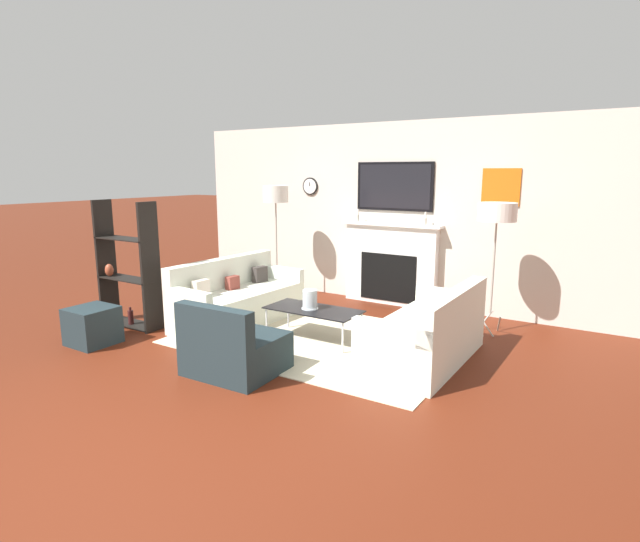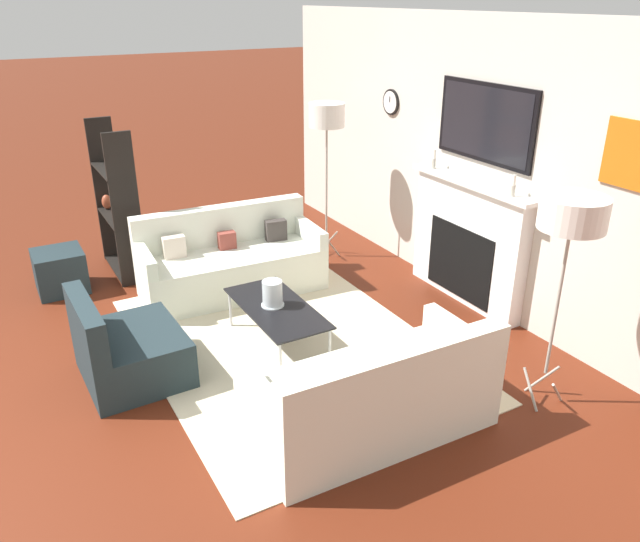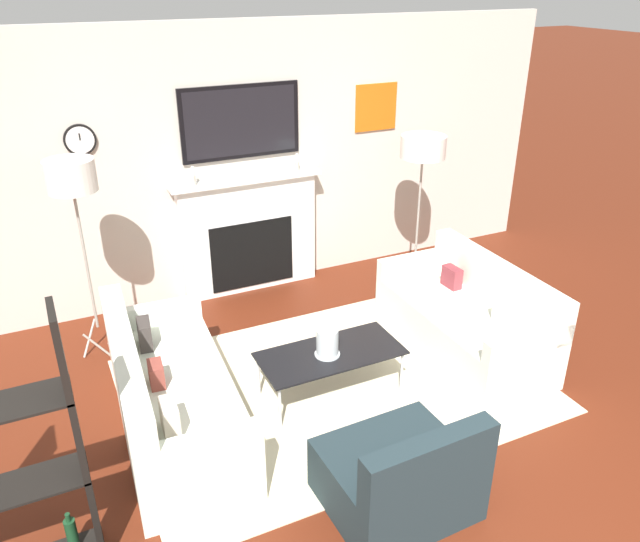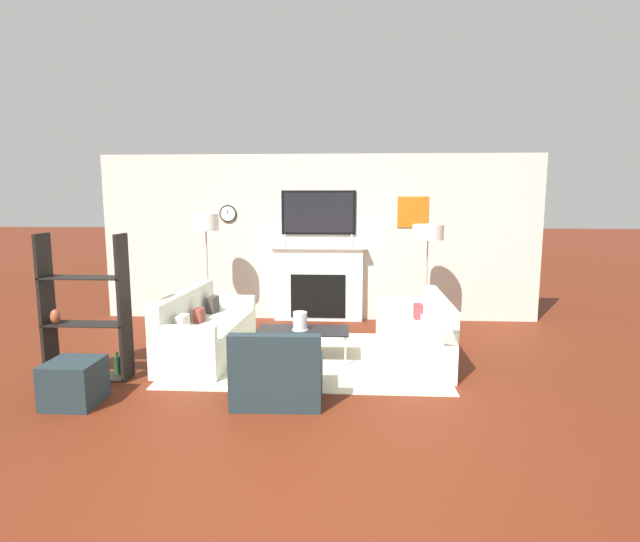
{
  "view_description": "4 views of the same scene",
  "coord_description": "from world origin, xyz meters",
  "px_view_note": "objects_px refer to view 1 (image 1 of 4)",
  "views": [
    {
      "loc": [
        3.02,
        -2.15,
        1.98
      ],
      "look_at": [
        -0.23,
        3.05,
        0.76
      ],
      "focal_mm": 28.0,
      "sensor_mm": 36.0,
      "label": 1
    },
    {
      "loc": [
        4.27,
        0.64,
        2.84
      ],
      "look_at": [
        0.22,
        2.91,
        0.77
      ],
      "focal_mm": 35.0,
      "sensor_mm": 36.0,
      "label": 2
    },
    {
      "loc": [
        -1.91,
        -1.05,
        3.09
      ],
      "look_at": [
        0.17,
        3.33,
        0.75
      ],
      "focal_mm": 35.0,
      "sensor_mm": 36.0,
      "label": 3
    },
    {
      "loc": [
        0.49,
        -3.34,
        2.01
      ],
      "look_at": [
        0.11,
        3.18,
        1.05
      ],
      "focal_mm": 28.0,
      "sensor_mm": 36.0,
      "label": 4
    }
  ],
  "objects_px": {
    "couch_right": "(428,335)",
    "floor_lamp_right": "(497,214)",
    "couch_left": "(237,300)",
    "floor_lamp_left": "(276,196)",
    "ottoman": "(93,326)",
    "shelf_unit": "(128,271)",
    "hurricane_candle": "(310,300)",
    "armchair": "(233,349)",
    "coffee_table": "(313,311)"
  },
  "relations": [
    {
      "from": "floor_lamp_left",
      "to": "floor_lamp_right",
      "type": "bearing_deg",
      "value": 0.0
    },
    {
      "from": "floor_lamp_right",
      "to": "ottoman",
      "type": "xyz_separation_m",
      "value": [
        -3.83,
        -2.87,
        -1.27
      ]
    },
    {
      "from": "couch_right",
      "to": "coffee_table",
      "type": "xyz_separation_m",
      "value": [
        -1.39,
        -0.07,
        0.07
      ]
    },
    {
      "from": "floor_lamp_left",
      "to": "floor_lamp_right",
      "type": "xyz_separation_m",
      "value": [
        3.3,
        0.0,
        -0.13
      ]
    },
    {
      "from": "ottoman",
      "to": "floor_lamp_left",
      "type": "bearing_deg",
      "value": 79.56
    },
    {
      "from": "couch_right",
      "to": "floor_lamp_right",
      "type": "xyz_separation_m",
      "value": [
        0.33,
        1.33,
        1.2
      ]
    },
    {
      "from": "couch_right",
      "to": "floor_lamp_left",
      "type": "distance_m",
      "value": 3.52
    },
    {
      "from": "floor_lamp_right",
      "to": "coffee_table",
      "type": "bearing_deg",
      "value": -140.78
    },
    {
      "from": "couch_left",
      "to": "floor_lamp_right",
      "type": "relative_size",
      "value": 1.15
    },
    {
      "from": "ottoman",
      "to": "couch_left",
      "type": "bearing_deg",
      "value": 61.06
    },
    {
      "from": "couch_right",
      "to": "armchair",
      "type": "bearing_deg",
      "value": -138.99
    },
    {
      "from": "armchair",
      "to": "hurricane_candle",
      "type": "relative_size",
      "value": 3.87
    },
    {
      "from": "coffee_table",
      "to": "ottoman",
      "type": "distance_m",
      "value": 2.58
    },
    {
      "from": "hurricane_candle",
      "to": "floor_lamp_right",
      "type": "distance_m",
      "value": 2.47
    },
    {
      "from": "hurricane_candle",
      "to": "shelf_unit",
      "type": "height_order",
      "value": "shelf_unit"
    },
    {
      "from": "floor_lamp_right",
      "to": "ottoman",
      "type": "relative_size",
      "value": 3.35
    },
    {
      "from": "floor_lamp_left",
      "to": "ottoman",
      "type": "height_order",
      "value": "floor_lamp_left"
    },
    {
      "from": "armchair",
      "to": "floor_lamp_left",
      "type": "height_order",
      "value": "floor_lamp_left"
    },
    {
      "from": "couch_right",
      "to": "shelf_unit",
      "type": "xyz_separation_m",
      "value": [
        -3.73,
        -0.85,
        0.44
      ]
    },
    {
      "from": "shelf_unit",
      "to": "couch_right",
      "type": "bearing_deg",
      "value": 12.79
    },
    {
      "from": "couch_right",
      "to": "floor_lamp_right",
      "type": "bearing_deg",
      "value": 76.14
    },
    {
      "from": "couch_left",
      "to": "floor_lamp_left",
      "type": "distance_m",
      "value": 1.89
    },
    {
      "from": "couch_right",
      "to": "coffee_table",
      "type": "distance_m",
      "value": 1.39
    },
    {
      "from": "couch_right",
      "to": "hurricane_candle",
      "type": "distance_m",
      "value": 1.44
    },
    {
      "from": "armchair",
      "to": "couch_right",
      "type": "bearing_deg",
      "value": 41.01
    },
    {
      "from": "floor_lamp_left",
      "to": "hurricane_candle",
      "type": "bearing_deg",
      "value": -42.46
    },
    {
      "from": "floor_lamp_right",
      "to": "ottoman",
      "type": "distance_m",
      "value": 4.95
    },
    {
      "from": "couch_left",
      "to": "couch_right",
      "type": "height_order",
      "value": "couch_left"
    },
    {
      "from": "ottoman",
      "to": "floor_lamp_right",
      "type": "bearing_deg",
      "value": 36.84
    },
    {
      "from": "coffee_table",
      "to": "floor_lamp_right",
      "type": "height_order",
      "value": "floor_lamp_right"
    },
    {
      "from": "couch_left",
      "to": "ottoman",
      "type": "relative_size",
      "value": 3.86
    },
    {
      "from": "couch_right",
      "to": "armchair",
      "type": "xyz_separation_m",
      "value": [
        -1.53,
        -1.33,
        -0.04
      ]
    },
    {
      "from": "shelf_unit",
      "to": "hurricane_candle",
      "type": "bearing_deg",
      "value": 18.21
    },
    {
      "from": "shelf_unit",
      "to": "floor_lamp_right",
      "type": "bearing_deg",
      "value": 28.21
    },
    {
      "from": "armchair",
      "to": "floor_lamp_right",
      "type": "height_order",
      "value": "floor_lamp_right"
    },
    {
      "from": "coffee_table",
      "to": "couch_right",
      "type": "bearing_deg",
      "value": 2.98
    },
    {
      "from": "hurricane_candle",
      "to": "floor_lamp_right",
      "type": "relative_size",
      "value": 0.14
    },
    {
      "from": "couch_left",
      "to": "couch_right",
      "type": "bearing_deg",
      "value": -0.08
    },
    {
      "from": "couch_right",
      "to": "ottoman",
      "type": "xyz_separation_m",
      "value": [
        -3.5,
        -1.54,
        -0.07
      ]
    },
    {
      "from": "hurricane_candle",
      "to": "ottoman",
      "type": "xyz_separation_m",
      "value": [
        -2.08,
        -1.45,
        -0.27
      ]
    },
    {
      "from": "coffee_table",
      "to": "floor_lamp_left",
      "type": "distance_m",
      "value": 2.46
    },
    {
      "from": "floor_lamp_right",
      "to": "shelf_unit",
      "type": "height_order",
      "value": "shelf_unit"
    },
    {
      "from": "couch_right",
      "to": "floor_lamp_left",
      "type": "relative_size",
      "value": 0.96
    },
    {
      "from": "shelf_unit",
      "to": "ottoman",
      "type": "distance_m",
      "value": 0.89
    },
    {
      "from": "couch_left",
      "to": "shelf_unit",
      "type": "xyz_separation_m",
      "value": [
        -1.08,
        -0.85,
        0.43
      ]
    },
    {
      "from": "couch_left",
      "to": "shelf_unit",
      "type": "bearing_deg",
      "value": -141.76
    },
    {
      "from": "floor_lamp_left",
      "to": "shelf_unit",
      "type": "xyz_separation_m",
      "value": [
        -0.75,
        -2.17,
        -0.88
      ]
    },
    {
      "from": "armchair",
      "to": "floor_lamp_right",
      "type": "relative_size",
      "value": 0.55
    },
    {
      "from": "armchair",
      "to": "coffee_table",
      "type": "distance_m",
      "value": 1.27
    },
    {
      "from": "hurricane_candle",
      "to": "floor_lamp_left",
      "type": "distance_m",
      "value": 2.38
    }
  ]
}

